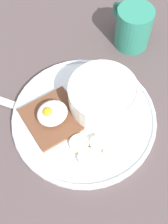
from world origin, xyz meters
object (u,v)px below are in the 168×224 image
at_px(oatmeal_bowl, 101,95).
at_px(banana_slice_right, 79,144).
at_px(banana_slice_back, 112,151).
at_px(poached_egg, 52,113).
at_px(banana_slice_left, 88,158).
at_px(coffee_mug, 133,27).
at_px(toast_slice, 53,118).
at_px(banana_slice_front, 97,144).

distance_m(oatmeal_bowl, banana_slice_right, 0.10).
distance_m(oatmeal_bowl, banana_slice_back, 0.11).
height_order(poached_egg, banana_slice_right, poached_egg).
xyz_separation_m(banana_slice_left, coffee_mug, (0.25, 0.17, 0.03)).
relative_size(banana_slice_back, coffee_mug, 0.40).
bearing_deg(poached_egg, banana_slice_left, -87.99).
relative_size(toast_slice, coffee_mug, 0.98).
bearing_deg(coffee_mug, poached_egg, -165.95).
relative_size(banana_slice_front, banana_slice_back, 0.88).
bearing_deg(banana_slice_right, oatmeal_bowl, 27.69).
bearing_deg(banana_slice_right, toast_slice, 96.28).
distance_m(toast_slice, banana_slice_back, 0.13).
height_order(banana_slice_left, banana_slice_back, banana_slice_left).
distance_m(oatmeal_bowl, banana_slice_left, 0.12).
xyz_separation_m(oatmeal_bowl, banana_slice_front, (-0.06, -0.06, -0.02)).
bearing_deg(banana_slice_back, toast_slice, 110.37).
height_order(toast_slice, banana_slice_front, banana_slice_front).
height_order(poached_egg, coffee_mug, coffee_mug).
bearing_deg(banana_slice_front, oatmeal_bowl, 46.83).
height_order(poached_egg, banana_slice_front, poached_egg).
bearing_deg(banana_slice_front, toast_slice, 108.93).
height_order(banana_slice_front, banana_slice_left, same).
bearing_deg(poached_egg, banana_slice_right, -83.07).
bearing_deg(toast_slice, banana_slice_right, -83.72).
distance_m(banana_slice_back, coffee_mug, 0.28).
height_order(poached_egg, banana_slice_left, poached_egg).
distance_m(banana_slice_left, banana_slice_back, 0.04).
relative_size(banana_slice_back, banana_slice_right, 0.88).
relative_size(oatmeal_bowl, poached_egg, 2.22).
bearing_deg(banana_slice_right, banana_slice_front, -41.22).
bearing_deg(poached_egg, banana_slice_front, -70.64).
bearing_deg(oatmeal_bowl, poached_egg, 164.08).
xyz_separation_m(poached_egg, banana_slice_left, (0.00, -0.10, -0.02)).
xyz_separation_m(banana_slice_front, banana_slice_right, (-0.02, 0.02, -0.00)).
xyz_separation_m(oatmeal_bowl, banana_slice_right, (-0.08, -0.04, -0.03)).
height_order(toast_slice, banana_slice_back, banana_slice_back).
relative_size(toast_slice, banana_slice_front, 2.80).
height_order(oatmeal_bowl, poached_egg, oatmeal_bowl).
bearing_deg(toast_slice, banana_slice_front, -71.07).
relative_size(banana_slice_front, banana_slice_right, 0.77).
bearing_deg(coffee_mug, oatmeal_bowl, -150.68).
xyz_separation_m(poached_egg, banana_slice_right, (0.01, -0.07, -0.02)).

